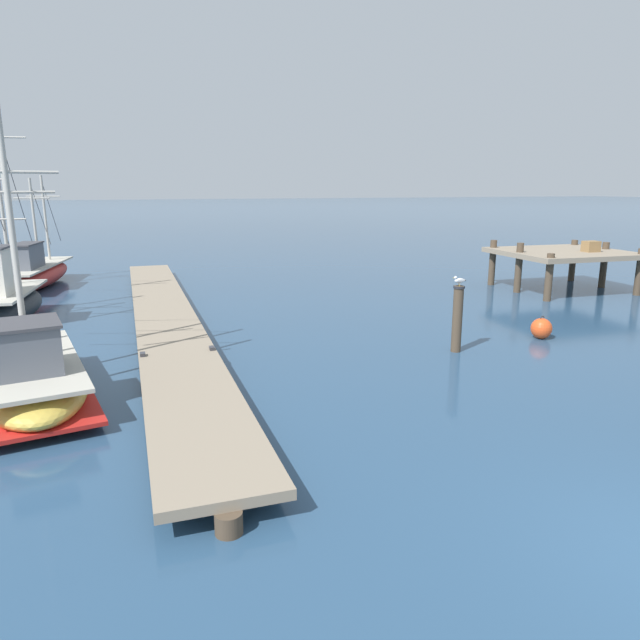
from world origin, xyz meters
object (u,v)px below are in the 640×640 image
mooring_buoy (541,328)px  mooring_piling (457,318)px  fishing_boat_0 (36,273)px  fishing_boat_1 (30,374)px  perched_seagull (460,280)px

mooring_buoy → mooring_piling: bearing=-174.5°
fishing_boat_0 → mooring_piling: (11.57, -14.74, 0.27)m
fishing_boat_1 → fishing_boat_0: bearing=95.4°
fishing_boat_1 → perched_seagull: fishing_boat_1 is taller
fishing_boat_0 → mooring_buoy: fishing_boat_0 is taller
perched_seagull → mooring_buoy: size_ratio=0.57×
mooring_piling → perched_seagull: 1.00m
fishing_boat_0 → mooring_piling: size_ratio=4.17×
fishing_boat_0 → mooring_buoy: size_ratio=10.99×
fishing_boat_0 → fishing_boat_1: (1.41, -14.82, -0.08)m
fishing_boat_1 → mooring_buoy: bearing=1.6°
mooring_buoy → fishing_boat_1: bearing=-178.4°
fishing_boat_1 → mooring_piling: fishing_boat_1 is taller
fishing_boat_0 → mooring_buoy: 20.56m
fishing_boat_0 → mooring_buoy: bearing=-44.6°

